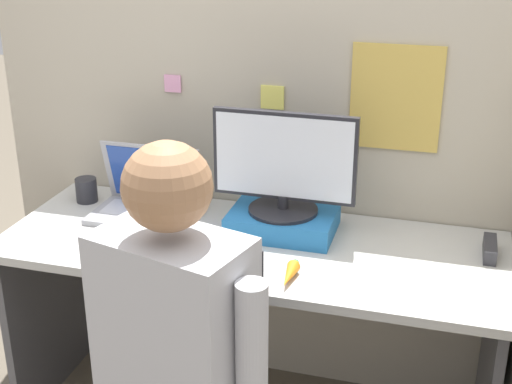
{
  "coord_description": "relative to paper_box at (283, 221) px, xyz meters",
  "views": [
    {
      "loc": [
        0.6,
        -1.72,
        1.78
      ],
      "look_at": [
        0.06,
        0.16,
        0.98
      ],
      "focal_mm": 50.0,
      "sensor_mm": 36.0,
      "label": 1
    }
  ],
  "objects": [
    {
      "name": "laptop",
      "position": [
        -0.5,
        0.0,
        0.01
      ],
      "size": [
        0.38,
        0.24,
        0.25
      ],
      "color": "#99999E",
      "rests_on": "desk"
    },
    {
      "name": "carrot_toy",
      "position": [
        0.1,
        -0.33,
        -0.02
      ],
      "size": [
        0.04,
        0.15,
        0.04
      ],
      "color": "orange",
      "rests_on": "desk"
    },
    {
      "name": "pen_cup",
      "position": [
        -0.77,
        0.06,
        0.01
      ],
      "size": [
        0.08,
        0.08,
        0.09
      ],
      "color": "#28282D",
      "rests_on": "desk"
    },
    {
      "name": "stapler",
      "position": [
        0.68,
        0.0,
        -0.01
      ],
      "size": [
        0.04,
        0.15,
        0.05
      ],
      "color": "#2D2D33",
      "rests_on": "desk"
    },
    {
      "name": "paper_box",
      "position": [
        0.0,
        0.0,
        0.0
      ],
      "size": [
        0.35,
        0.26,
        0.08
      ],
      "color": "#236BAD",
      "rests_on": "desk"
    },
    {
      "name": "desk",
      "position": [
        -0.08,
        -0.11,
        -0.21
      ],
      "size": [
        1.67,
        0.64,
        0.73
      ],
      "color": "#B7B7B2",
      "rests_on": "ground"
    },
    {
      "name": "monitor",
      "position": [
        -0.0,
        0.0,
        0.2
      ],
      "size": [
        0.48,
        0.24,
        0.35
      ],
      "color": "#232328",
      "rests_on": "paper_box"
    },
    {
      "name": "mouse",
      "position": [
        -0.24,
        -0.25,
        -0.02
      ],
      "size": [
        0.06,
        0.05,
        0.04
      ],
      "color": "silver",
      "rests_on": "desk"
    },
    {
      "name": "person",
      "position": [
        -0.02,
        -0.93,
        0.0
      ],
      "size": [
        0.47,
        0.45,
        1.33
      ],
      "color": "brown",
      "rests_on": "ground"
    },
    {
      "name": "cubicle_panel_back",
      "position": [
        -0.08,
        0.23,
        -0.01
      ],
      "size": [
        2.17,
        0.05,
        1.53
      ],
      "color": "#B7AD99",
      "rests_on": "ground"
    }
  ]
}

